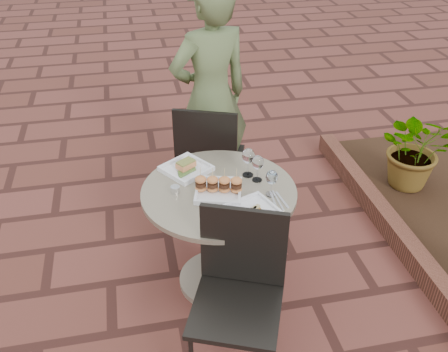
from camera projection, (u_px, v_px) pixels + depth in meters
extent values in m
plane|color=brown|center=(183.00, 323.00, 2.98)|extent=(60.00, 60.00, 0.00)
cylinder|color=gray|center=(220.00, 279.00, 3.26)|extent=(0.52, 0.52, 0.04)
cylinder|color=gray|center=(219.00, 240.00, 3.08)|extent=(0.08, 0.08, 0.70)
cylinder|color=gray|center=(219.00, 192.00, 2.88)|extent=(0.90, 0.90, 0.03)
cube|color=black|center=(211.00, 158.00, 3.70)|extent=(0.57, 0.57, 0.03)
cube|color=black|center=(205.00, 142.00, 3.40)|extent=(0.42, 0.19, 0.46)
cylinder|color=black|center=(240.00, 173.00, 3.96)|extent=(0.02, 0.02, 0.44)
cylinder|color=black|center=(193.00, 169.00, 4.01)|extent=(0.02, 0.02, 0.44)
cylinder|color=black|center=(232.00, 201.00, 3.65)|extent=(0.02, 0.02, 0.44)
cylinder|color=black|center=(182.00, 196.00, 3.70)|extent=(0.02, 0.02, 0.44)
cube|color=black|center=(236.00, 310.00, 2.49)|extent=(0.57, 0.57, 0.03)
cube|color=black|center=(244.00, 246.00, 2.51)|extent=(0.42, 0.20, 0.46)
cylinder|color=black|center=(208.00, 307.00, 2.80)|extent=(0.02, 0.02, 0.44)
cylinder|color=black|center=(276.00, 317.00, 2.74)|extent=(0.02, 0.02, 0.44)
imported|color=#4D5C33|center=(210.00, 98.00, 3.64)|extent=(0.71, 0.57, 1.70)
cube|color=white|center=(186.00, 170.00, 3.04)|extent=(0.35, 0.35, 0.01)
cube|color=#E98A52|center=(186.00, 165.00, 3.02)|extent=(0.13, 0.12, 0.03)
cube|color=olive|center=(186.00, 162.00, 3.01)|extent=(0.12, 0.11, 0.01)
cube|color=white|center=(219.00, 192.00, 2.84)|extent=(0.32, 0.32, 0.01)
cube|color=white|center=(253.00, 212.00, 2.69)|extent=(0.31, 0.31, 0.01)
ellipsoid|color=#CB536F|center=(249.00, 217.00, 2.63)|extent=(0.04, 0.03, 0.02)
cylinder|color=white|center=(271.00, 194.00, 2.83)|extent=(0.06, 0.06, 0.00)
cylinder|color=white|center=(271.00, 189.00, 2.81)|extent=(0.01, 0.01, 0.07)
ellipsoid|color=white|center=(272.00, 177.00, 2.77)|extent=(0.07, 0.07, 0.09)
cylinder|color=white|center=(272.00, 178.00, 2.77)|extent=(0.05, 0.05, 0.04)
cylinder|color=white|center=(248.00, 175.00, 3.00)|extent=(0.06, 0.06, 0.00)
cylinder|color=white|center=(248.00, 169.00, 2.98)|extent=(0.01, 0.01, 0.08)
ellipsoid|color=white|center=(248.00, 156.00, 2.93)|extent=(0.08, 0.08, 0.10)
cylinder|color=white|center=(257.00, 180.00, 2.96)|extent=(0.06, 0.06, 0.00)
cylinder|color=white|center=(257.00, 174.00, 2.94)|extent=(0.01, 0.01, 0.07)
ellipsoid|color=white|center=(258.00, 162.00, 2.89)|extent=(0.07, 0.07, 0.09)
cylinder|color=silver|center=(175.00, 190.00, 2.84)|extent=(0.07, 0.07, 0.04)
cube|color=brown|center=(405.00, 245.00, 3.46)|extent=(0.12, 3.00, 0.15)
imported|color=#33662D|center=(417.00, 148.00, 3.94)|extent=(0.74, 0.68, 0.67)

